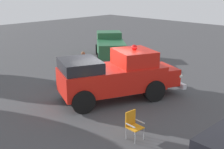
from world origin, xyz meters
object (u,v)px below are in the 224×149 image
Objects in this scene: lawn_chair_spare at (133,123)px; spectator_seated at (63,73)px; lawn_chair_near_truck at (61,74)px; vintage_fire_truck at (117,75)px; spectator_standing at (83,64)px; parked_pickup at (110,46)px.

spectator_seated is (6.54, -1.69, 0.11)m from lawn_chair_spare.
lawn_chair_spare is at bearing 166.20° from lawn_chair_near_truck.
vintage_fire_truck reaches higher than lawn_chair_spare.
spectator_seated is at bearing -157.75° from lawn_chair_near_truck.
lawn_chair_near_truck is at bearing 82.89° from spectator_standing.
vintage_fire_truck is 6.20× the size of lawn_chair_near_truck.
lawn_chair_near_truck and lawn_chair_spare have the same top height.
spectator_standing is (-0.18, -1.47, 0.37)m from lawn_chair_near_truck.
lawn_chair_spare is at bearing 139.25° from parked_pickup.
spectator_standing is at bearing -12.78° from vintage_fire_truck.
parked_pickup is at bearing -42.42° from vintage_fire_truck.
parked_pickup is (5.92, -5.41, -0.21)m from vintage_fire_truck.
lawn_chair_spare is 0.79× the size of spectator_seated.
spectator_standing is (3.41, -0.77, -0.23)m from vintage_fire_truck.
vintage_fire_truck is at bearing 137.58° from parked_pickup.
parked_pickup is at bearing -61.55° from spectator_standing.
lawn_chair_near_truck is at bearing 11.01° from vintage_fire_truck.
spectator_standing is (-0.06, -1.42, 0.27)m from spectator_seated.
lawn_chair_near_truck is (-2.33, 6.11, -0.40)m from parked_pickup.
spectator_seated reaches higher than lawn_chair_spare.
parked_pickup is at bearing -40.75° from lawn_chair_spare.
spectator_seated is at bearing 10.59° from vintage_fire_truck.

